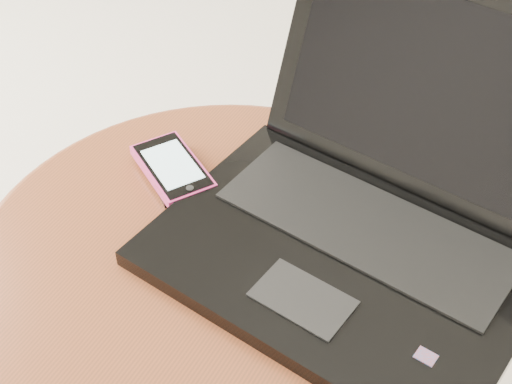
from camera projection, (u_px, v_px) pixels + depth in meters
The scene contains 4 objects.
table at pixel (226, 311), 0.89m from camera, with size 0.57×0.57×0.45m.
laptop at pixel (367, 211), 0.81m from camera, with size 0.43×0.41×0.25m.
phone_black at pixel (172, 173), 0.91m from camera, with size 0.11×0.10×0.01m.
phone_pink at pixel (173, 168), 0.90m from camera, with size 0.13×0.11×0.01m.
Camera 1 is at (0.31, -0.45, 1.07)m, focal length 52.87 mm.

